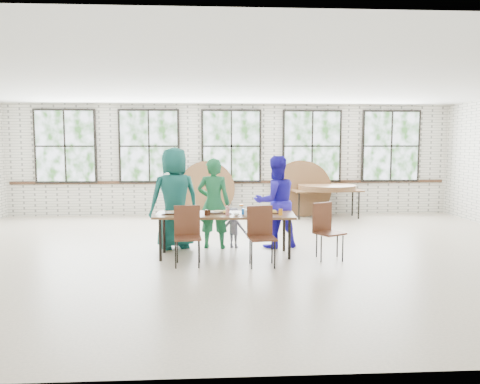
{
  "coord_description": "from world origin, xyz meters",
  "views": [
    {
      "loc": [
        -0.5,
        -8.23,
        1.95
      ],
      "look_at": [
        0.0,
        0.4,
        1.05
      ],
      "focal_mm": 35.0,
      "sensor_mm": 36.0,
      "label": 1
    }
  ],
  "objects_px": {
    "chair_near_left": "(187,230)",
    "chair_near_right": "(261,231)",
    "dining_table": "(225,217)",
    "storage_table": "(327,192)"
  },
  "relations": [
    {
      "from": "dining_table",
      "to": "chair_near_right",
      "type": "height_order",
      "value": "chair_near_right"
    },
    {
      "from": "dining_table",
      "to": "chair_near_left",
      "type": "height_order",
      "value": "chair_near_left"
    },
    {
      "from": "chair_near_right",
      "to": "storage_table",
      "type": "distance_m",
      "value": 5.18
    },
    {
      "from": "dining_table",
      "to": "chair_near_right",
      "type": "bearing_deg",
      "value": -43.84
    },
    {
      "from": "chair_near_right",
      "to": "storage_table",
      "type": "bearing_deg",
      "value": 58.29
    },
    {
      "from": "chair_near_left",
      "to": "chair_near_right",
      "type": "relative_size",
      "value": 1.0
    },
    {
      "from": "chair_near_left",
      "to": "chair_near_right",
      "type": "height_order",
      "value": "same"
    },
    {
      "from": "chair_near_left",
      "to": "dining_table",
      "type": "bearing_deg",
      "value": 35.26
    },
    {
      "from": "chair_near_left",
      "to": "chair_near_right",
      "type": "distance_m",
      "value": 1.19
    },
    {
      "from": "storage_table",
      "to": "chair_near_left",
      "type": "bearing_deg",
      "value": -131.38
    }
  ]
}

